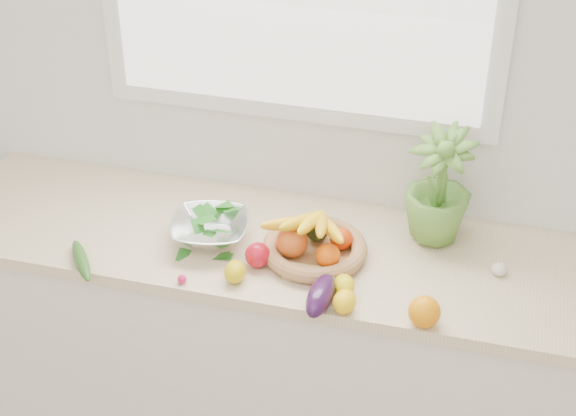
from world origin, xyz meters
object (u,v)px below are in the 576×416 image
(apple, at_px, (258,255))
(eggplant, at_px, (321,295))
(potted_herb, at_px, (439,184))
(fruit_basket, at_px, (314,243))
(colander_with_spinach, at_px, (210,225))
(cucumber, at_px, (81,260))

(apple, relative_size, eggplant, 0.42)
(potted_herb, height_order, fruit_basket, potted_herb)
(fruit_basket, xyz_separation_m, colander_with_spinach, (-0.34, -0.01, 0.02))
(cucumber, bearing_deg, eggplant, 0.28)
(cucumber, height_order, potted_herb, potted_herb)
(cucumber, xyz_separation_m, potted_herb, (1.03, 0.43, 0.19))
(apple, xyz_separation_m, colander_with_spinach, (-0.18, 0.08, 0.03))
(cucumber, distance_m, colander_with_spinach, 0.41)
(apple, height_order, cucumber, apple)
(apple, xyz_separation_m, potted_herb, (0.51, 0.29, 0.17))
(cucumber, relative_size, potted_herb, 0.58)
(potted_herb, bearing_deg, colander_with_spinach, -163.43)
(apple, bearing_deg, colander_with_spinach, 156.29)
(cucumber, height_order, fruit_basket, fruit_basket)
(apple, relative_size, potted_herb, 0.21)
(eggplant, bearing_deg, colander_with_spinach, 152.20)
(eggplant, height_order, colander_with_spinach, colander_with_spinach)
(potted_herb, distance_m, colander_with_spinach, 0.73)
(apple, distance_m, fruit_basket, 0.18)
(cucumber, relative_size, fruit_basket, 0.59)
(colander_with_spinach, bearing_deg, eggplant, -27.80)
(eggplant, bearing_deg, apple, 149.16)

